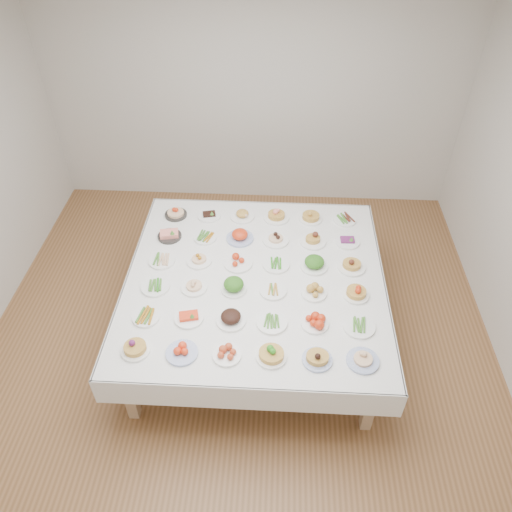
{
  "coord_description": "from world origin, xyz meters",
  "views": [
    {
      "loc": [
        0.34,
        -3.14,
        3.94
      ],
      "look_at": [
        0.15,
        0.27,
        0.88
      ],
      "focal_mm": 35.0,
      "sensor_mm": 36.0,
      "label": 1
    }
  ],
  "objects_px": {
    "display_table": "(255,282)",
    "dish_35": "(345,219)",
    "dish_0": "(135,346)",
    "dish_18": "(162,260)"
  },
  "relations": [
    {
      "from": "dish_0",
      "to": "dish_35",
      "type": "xyz_separation_m",
      "value": [
        1.78,
        1.77,
        -0.04
      ]
    },
    {
      "from": "display_table",
      "to": "dish_35",
      "type": "distance_m",
      "value": 1.26
    },
    {
      "from": "dish_35",
      "to": "dish_0",
      "type": "bearing_deg",
      "value": -135.12
    },
    {
      "from": "dish_0",
      "to": "dish_35",
      "type": "relative_size",
      "value": 1.0
    },
    {
      "from": "dish_0",
      "to": "dish_18",
      "type": "xyz_separation_m",
      "value": [
        0.01,
        1.05,
        -0.04
      ]
    },
    {
      "from": "display_table",
      "to": "dish_0",
      "type": "relative_size",
      "value": 10.09
    },
    {
      "from": "dish_0",
      "to": "dish_18",
      "type": "bearing_deg",
      "value": 89.7
    },
    {
      "from": "dish_18",
      "to": "dish_35",
      "type": "distance_m",
      "value": 1.92
    },
    {
      "from": "dish_18",
      "to": "display_table",
      "type": "bearing_deg",
      "value": -10.68
    },
    {
      "from": "dish_0",
      "to": "dish_35",
      "type": "height_order",
      "value": "dish_0"
    }
  ]
}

